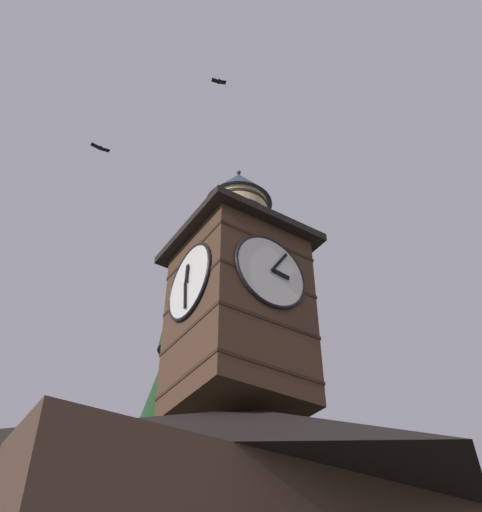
{
  "coord_description": "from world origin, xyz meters",
  "views": [
    {
      "loc": [
        8.29,
        11.02,
        1.46
      ],
      "look_at": [
        -0.01,
        -1.76,
        13.63
      ],
      "focal_mm": 42.55,
      "sensor_mm": 36.0,
      "label": 1
    }
  ],
  "objects_px": {
    "flying_bird_low": "(100,148)",
    "flying_bird_high": "(219,81)",
    "pine_tree_behind": "(168,498)",
    "clock_tower": "(238,295)"
  },
  "relations": [
    {
      "from": "flying_bird_low",
      "to": "flying_bird_high",
      "type": "bearing_deg",
      "value": 114.64
    },
    {
      "from": "pine_tree_behind",
      "to": "flying_bird_low",
      "type": "bearing_deg",
      "value": 33.97
    },
    {
      "from": "clock_tower",
      "to": "pine_tree_behind",
      "type": "distance_m",
      "value": 8.24
    },
    {
      "from": "clock_tower",
      "to": "pine_tree_behind",
      "type": "relative_size",
      "value": 0.46
    },
    {
      "from": "flying_bird_high",
      "to": "flying_bird_low",
      "type": "relative_size",
      "value": 0.7
    },
    {
      "from": "flying_bird_low",
      "to": "pine_tree_behind",
      "type": "bearing_deg",
      "value": -146.03
    },
    {
      "from": "clock_tower",
      "to": "flying_bird_high",
      "type": "distance_m",
      "value": 7.57
    },
    {
      "from": "flying_bird_high",
      "to": "flying_bird_low",
      "type": "bearing_deg",
      "value": -65.36
    },
    {
      "from": "flying_bird_high",
      "to": "pine_tree_behind",
      "type": "bearing_deg",
      "value": -112.14
    },
    {
      "from": "pine_tree_behind",
      "to": "clock_tower",
      "type": "bearing_deg",
      "value": 76.73
    }
  ]
}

